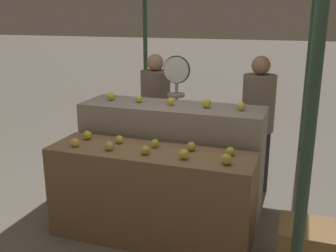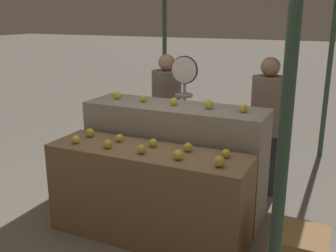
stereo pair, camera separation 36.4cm
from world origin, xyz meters
The scene contains 21 objects.
ground_plane centered at (0.00, 0.00, 0.00)m, with size 60.00×60.00×0.00m, color gray.
display_counter_front centered at (0.00, 0.00, 0.43)m, with size 1.84×0.55×0.86m, color olive.
display_counter_back centered at (0.00, 0.60, 0.57)m, with size 1.84×0.55×1.14m, color gray.
apple_front_0 centered at (-0.68, -0.12, 0.90)m, with size 0.08×0.08×0.08m, color yellow.
apple_front_1 centered at (-0.34, -0.11, 0.90)m, with size 0.08×0.08×0.08m, color gold.
apple_front_2 centered at (0.00, -0.10, 0.90)m, with size 0.08×0.08×0.08m, color gold.
apple_front_3 centered at (0.34, -0.10, 0.90)m, with size 0.09×0.09×0.09m, color yellow.
apple_front_4 centered at (0.70, -0.11, 0.90)m, with size 0.09×0.09×0.09m, color gold.
apple_front_5 centered at (-0.68, 0.10, 0.90)m, with size 0.09×0.09×0.09m, color gold.
apple_front_6 centered at (-0.34, 0.10, 0.90)m, with size 0.08×0.08×0.08m, color yellow.
apple_front_7 centered at (0.01, 0.10, 0.90)m, with size 0.08×0.08×0.08m, color gold.
apple_front_8 centered at (0.34, 0.12, 0.90)m, with size 0.08×0.08×0.08m, color gold.
apple_front_9 centered at (0.69, 0.11, 0.90)m, with size 0.07×0.07×0.07m, color gold.
apple_back_0 centered at (-0.68, 0.61, 1.18)m, with size 0.08×0.08×0.08m, color gold.
apple_back_1 centered at (-0.35, 0.60, 1.17)m, with size 0.07×0.07×0.07m, color gold.
apple_back_2 centered at (-0.01, 0.59, 1.18)m, with size 0.08×0.08×0.08m, color yellow.
apple_back_3 centered at (0.35, 0.60, 1.18)m, with size 0.09×0.09×0.09m, color gold.
apple_back_4 centered at (0.69, 0.60, 1.18)m, with size 0.08×0.08×0.08m, color yellow.
produce_scale centered at (-0.13, 1.14, 1.16)m, with size 0.31×0.20×1.57m.
person_vendor_at_scale centered at (-0.51, 1.49, 0.88)m, with size 0.48×0.48×1.54m.
person_customer_left centered at (0.77, 1.38, 0.90)m, with size 0.49×0.49×1.58m.
Camera 2 is at (1.55, -2.87, 2.01)m, focal length 42.00 mm.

